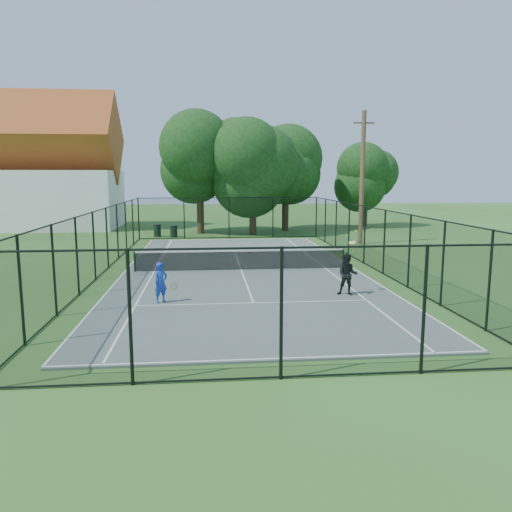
{
  "coord_description": "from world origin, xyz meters",
  "views": [
    {
      "loc": [
        -1.58,
        -23.47,
        4.47
      ],
      "look_at": [
        0.42,
        -3.0,
        1.2
      ],
      "focal_mm": 35.0,
      "sensor_mm": 36.0,
      "label": 1
    }
  ],
  "objects": [
    {
      "name": "tree_near_left",
      "position": [
        -2.12,
        16.37,
        5.37
      ],
      "size": [
        6.69,
        6.69,
        8.73
      ],
      "color": "#332114",
      "rests_on": "ground"
    },
    {
      "name": "utility_pole",
      "position": [
        8.65,
        9.0,
        4.42
      ],
      "size": [
        1.4,
        0.3,
        8.72
      ],
      "color": "#4C3823",
      "rests_on": "ground"
    },
    {
      "name": "tree_near_right",
      "position": [
        4.93,
        17.82,
        5.47
      ],
      "size": [
        6.24,
        6.24,
        8.61
      ],
      "color": "#332114",
      "rests_on": "ground"
    },
    {
      "name": "player_blue",
      "position": [
        -3.25,
        -6.01,
        0.78
      ],
      "size": [
        0.9,
        0.6,
        1.44
      ],
      "color": "#163BBD",
      "rests_on": "tennis_court"
    },
    {
      "name": "tree_far_right",
      "position": [
        12.66,
        20.75,
        4.04
      ],
      "size": [
        4.94,
        4.94,
        6.53
      ],
      "color": "#332114",
      "rests_on": "ground"
    },
    {
      "name": "tennis_net",
      "position": [
        0.0,
        0.0,
        0.58
      ],
      "size": [
        10.08,
        0.08,
        0.95
      ],
      "color": "black",
      "rests_on": "tennis_court"
    },
    {
      "name": "tennis_court",
      "position": [
        0.0,
        0.0,
        0.03
      ],
      "size": [
        11.0,
        24.0,
        0.06
      ],
      "primitive_type": "cube",
      "color": "#54635E",
      "rests_on": "ground"
    },
    {
      "name": "tree_near_mid",
      "position": [
        1.96,
        15.2,
        4.73
      ],
      "size": [
        5.88,
        5.88,
        7.68
      ],
      "color": "#332114",
      "rests_on": "ground"
    },
    {
      "name": "trash_bin_left",
      "position": [
        -5.34,
        14.47,
        0.48
      ],
      "size": [
        0.58,
        0.58,
        0.95
      ],
      "color": "black",
      "rests_on": "ground"
    },
    {
      "name": "fence",
      "position": [
        0.0,
        0.0,
        1.5
      ],
      "size": [
        13.1,
        26.1,
        3.0
      ],
      "color": "black",
      "rests_on": "ground"
    },
    {
      "name": "trash_bin_right",
      "position": [
        -4.1,
        14.15,
        0.44
      ],
      "size": [
        0.58,
        0.58,
        0.87
      ],
      "color": "black",
      "rests_on": "ground"
    },
    {
      "name": "building",
      "position": [
        -17.0,
        22.0,
        4.93
      ],
      "size": [
        15.3,
        8.15,
        11.87
      ],
      "color": "silver",
      "rests_on": "ground"
    },
    {
      "name": "ground",
      "position": [
        0.0,
        0.0,
        0.0
      ],
      "size": [
        120.0,
        120.0,
        0.0
      ],
      "primitive_type": "plane",
      "color": "#36551D"
    },
    {
      "name": "player_black",
      "position": [
        3.63,
        -5.53,
        0.85
      ],
      "size": [
        0.92,
        0.9,
        2.42
      ],
      "color": "black",
      "rests_on": "tennis_court"
    }
  ]
}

